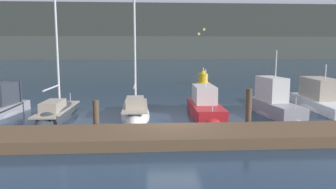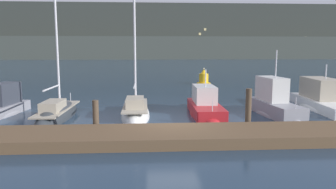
% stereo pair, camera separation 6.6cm
% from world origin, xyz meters
% --- Properties ---
extents(ground_plane, '(400.00, 400.00, 0.00)m').
position_xyz_m(ground_plane, '(0.00, 0.00, 0.00)').
color(ground_plane, '#1E3347').
extents(dock, '(44.88, 2.80, 0.45)m').
position_xyz_m(dock, '(0.00, -1.62, 0.23)').
color(dock, brown).
rests_on(dock, ground).
extents(mooring_pile_2, '(0.28, 0.28, 1.50)m').
position_xyz_m(mooring_pile_2, '(-3.56, 0.03, 0.75)').
color(mooring_pile_2, '#4C3D2D').
rests_on(mooring_pile_2, ground).
extents(mooring_pile_3, '(0.28, 0.28, 1.98)m').
position_xyz_m(mooring_pile_3, '(3.56, 0.03, 0.99)').
color(mooring_pile_3, '#4C3D2D').
rests_on(mooring_pile_3, ground).
extents(motorboat_berth_3, '(2.29, 4.91, 3.63)m').
position_xyz_m(motorboat_berth_3, '(-9.68, 4.38, 0.30)').
color(motorboat_berth_3, gray).
rests_on(motorboat_berth_3, ground).
extents(sailboat_berth_4, '(1.70, 6.20, 8.71)m').
position_xyz_m(sailboat_berth_4, '(-6.22, 3.41, 0.09)').
color(sailboat_berth_4, '#2D3338').
rests_on(sailboat_berth_4, ground).
extents(sailboat_berth_5, '(1.65, 5.59, 7.41)m').
position_xyz_m(sailboat_berth_5, '(-1.87, 3.53, 0.10)').
color(sailboat_berth_5, white).
rests_on(sailboat_berth_5, ground).
extents(motorboat_berth_6, '(1.86, 5.34, 3.24)m').
position_xyz_m(motorboat_berth_6, '(2.20, 3.88, 0.25)').
color(motorboat_berth_6, red).
rests_on(motorboat_berth_6, ground).
extents(motorboat_berth_7, '(2.08, 5.19, 4.29)m').
position_xyz_m(motorboat_berth_7, '(6.15, 3.39, 0.41)').
color(motorboat_berth_7, gray).
rests_on(motorboat_berth_7, ground).
extents(motorboat_berth_8, '(2.75, 7.57, 3.48)m').
position_xyz_m(motorboat_berth_8, '(10.08, 5.07, 0.30)').
color(motorboat_berth_8, white).
rests_on(motorboat_berth_8, ground).
extents(channel_buoy, '(1.48, 1.48, 1.75)m').
position_xyz_m(channel_buoy, '(4.85, 19.73, 0.63)').
color(channel_buoy, gold).
rests_on(channel_buoy, ground).
extents(hillside_backdrop, '(240.00, 23.00, 19.28)m').
position_xyz_m(hillside_backdrop, '(0.48, 107.47, 8.89)').
color(hillside_backdrop, '#333833').
rests_on(hillside_backdrop, ground).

